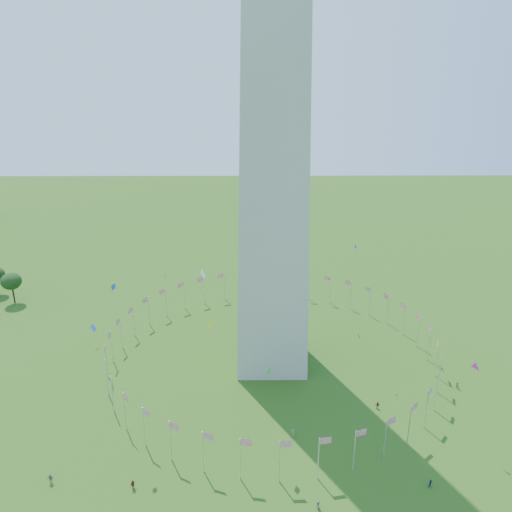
% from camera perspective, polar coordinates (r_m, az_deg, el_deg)
% --- Properties ---
extents(flag_ring, '(80.24, 80.24, 9.00)m').
position_cam_1_polar(flag_ring, '(127.37, 1.74, -10.21)').
color(flag_ring, silver).
rests_on(flag_ring, ground).
extents(crowd, '(101.89, 71.25, 1.96)m').
position_cam_1_polar(crowd, '(95.60, 10.18, -25.41)').
color(crowd, gray).
rests_on(crowd, ground).
extents(kites_aloft, '(103.25, 66.38, 39.67)m').
position_cam_1_polar(kites_aloft, '(98.76, 6.81, -9.37)').
color(kites_aloft, '#CC2699').
rests_on(kites_aloft, ground).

